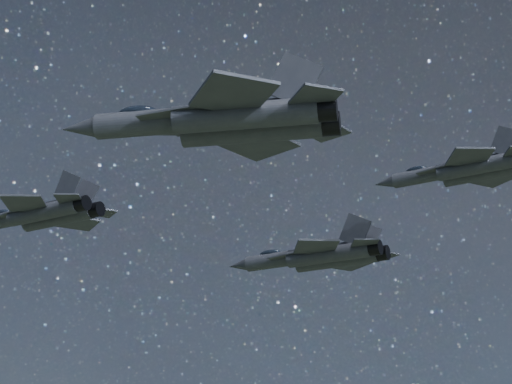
# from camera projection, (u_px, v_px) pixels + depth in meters

# --- Properties ---
(jet_lead) EXTENTS (17.38, 11.62, 4.40)m
(jet_lead) POSITION_uv_depth(u_px,v_px,m) (41.00, 214.00, 82.06)
(jet_lead) COLOR #30333C
(jet_left) EXTENTS (19.21, 12.92, 4.85)m
(jet_left) POSITION_uv_depth(u_px,v_px,m) (320.00, 256.00, 90.25)
(jet_left) COLOR #30333C
(jet_right) EXTENTS (19.87, 14.18, 5.08)m
(jet_right) POSITION_uv_depth(u_px,v_px,m) (225.00, 120.00, 57.02)
(jet_right) COLOR #30333C
(jet_slot) EXTENTS (16.22, 10.83, 4.11)m
(jet_slot) POSITION_uv_depth(u_px,v_px,m) (468.00, 169.00, 79.36)
(jet_slot) COLOR #30333C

